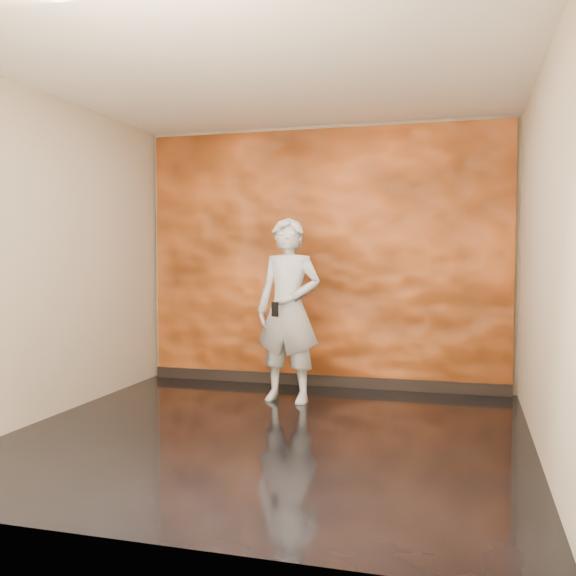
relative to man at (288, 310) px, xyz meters
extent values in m
cube|color=black|center=(0.16, -1.15, -0.89)|extent=(4.00, 4.00, 0.01)
cube|color=#B4A98E|center=(0.16, 0.85, 0.52)|extent=(4.00, 0.02, 2.80)
cube|color=#B4A98E|center=(0.16, -3.15, 0.52)|extent=(4.00, 0.02, 2.80)
cube|color=#B4A98E|center=(-1.84, -1.15, 0.52)|extent=(0.02, 4.00, 2.80)
cube|color=#B4A98E|center=(2.16, -1.15, 0.52)|extent=(0.02, 4.00, 2.80)
cube|color=white|center=(0.16, -1.15, 1.92)|extent=(4.00, 4.00, 0.01)
cube|color=orange|center=(0.16, 0.81, 0.50)|extent=(3.90, 0.06, 2.75)
cube|color=black|center=(0.16, 0.77, -0.82)|extent=(3.90, 0.04, 0.12)
imported|color=#90959D|center=(0.00, 0.00, 0.00)|extent=(0.69, 0.50, 1.77)
cube|color=black|center=(-0.06, -0.25, 0.03)|extent=(0.07, 0.04, 0.14)
camera|label=1|loc=(1.66, -5.92, 0.54)|focal=40.00mm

